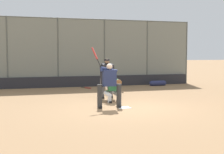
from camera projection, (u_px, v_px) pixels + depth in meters
The scene contains 12 objects.
ground_plane at pixel (124, 108), 11.28m from camera, with size 160.00×160.00×0.00m, color #93704C.
home_plate_marker at pixel (124, 108), 11.28m from camera, with size 0.43×0.43×0.01m, color white.
backstop_fence at pixel (82, 51), 18.55m from camera, with size 14.15×0.08×4.05m.
padding_wall at pixel (82, 81), 18.59m from camera, with size 13.79×0.18×0.62m, color #28282D.
bleachers_beyond at pixel (93, 73), 21.79m from camera, with size 9.85×3.05×1.80m.
batter_at_plate at pixel (109, 84), 11.21m from camera, with size 1.02×0.66×2.19m.
catcher_behind_plate at pixel (113, 87), 12.59m from camera, with size 0.65×0.76×1.18m.
umpire_home at pixel (107, 77), 13.65m from camera, with size 0.70×0.47×1.73m.
spare_bat_near_backstop at pixel (113, 92), 15.72m from camera, with size 0.71×0.63×0.07m.
spare_bat_by_padding at pixel (87, 88), 17.64m from camera, with size 0.45×0.73×0.07m.
fielding_glove_on_dirt at pixel (109, 86), 18.24m from camera, with size 0.33×0.25×0.12m.
equipment_bag_dugout_side at pixel (158, 83), 19.12m from camera, with size 1.12×0.32×0.32m.
Camera 1 is at (3.64, 10.57, 1.94)m, focal length 50.00 mm.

